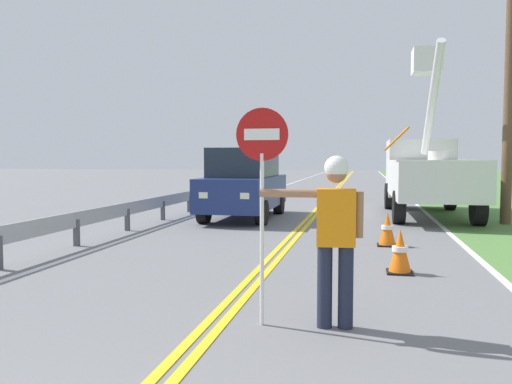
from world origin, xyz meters
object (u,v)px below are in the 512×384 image
object	(u,v)px
stop_sign_paddle	(262,167)
flagger_worker	(335,230)
traffic_cone_mid	(387,230)
oncoming_suv_nearest	(244,183)
traffic_cone_lead	(400,252)
utility_pole_near	(510,77)
utility_bucket_truck	(426,171)

from	to	relation	value
stop_sign_paddle	flagger_worker	bearing A→B (deg)	5.25
traffic_cone_mid	flagger_worker	bearing A→B (deg)	-98.30
oncoming_suv_nearest	traffic_cone_lead	xyz separation A→B (m)	(4.09, -6.66, -0.72)
traffic_cone_lead	traffic_cone_mid	distance (m)	2.54
stop_sign_paddle	traffic_cone_mid	distance (m)	5.81
oncoming_suv_nearest	utility_pole_near	xyz separation A→B (m)	(7.35, 0.21, 2.94)
stop_sign_paddle	traffic_cone_lead	world-z (taller)	stop_sign_paddle
oncoming_suv_nearest	utility_pole_near	bearing A→B (deg)	1.64
stop_sign_paddle	traffic_cone_lead	size ratio (longest dim) A/B	3.33
oncoming_suv_nearest	utility_pole_near	world-z (taller)	utility_pole_near
traffic_cone_lead	utility_bucket_truck	bearing A→B (deg)	81.10
stop_sign_paddle	traffic_cone_mid	bearing A→B (deg)	74.09
traffic_cone_mid	utility_pole_near	bearing A→B (deg)	52.33
stop_sign_paddle	utility_pole_near	world-z (taller)	utility_pole_near
oncoming_suv_nearest	traffic_cone_mid	world-z (taller)	oncoming_suv_nearest
utility_pole_near	traffic_cone_mid	world-z (taller)	utility_pole_near
utility_bucket_truck	traffic_cone_lead	bearing A→B (deg)	-98.90
utility_bucket_truck	traffic_cone_mid	distance (m)	6.56
stop_sign_paddle	oncoming_suv_nearest	size ratio (longest dim) A/B	0.51
oncoming_suv_nearest	traffic_cone_mid	distance (m)	5.79
oncoming_suv_nearest	traffic_cone_lead	size ratio (longest dim) A/B	6.59
flagger_worker	oncoming_suv_nearest	distance (m)	10.01
utility_pole_near	traffic_cone_lead	bearing A→B (deg)	-115.39
traffic_cone_lead	stop_sign_paddle	bearing A→B (deg)	-119.46
oncoming_suv_nearest	utility_bucket_truck	bearing A→B (deg)	21.73
flagger_worker	traffic_cone_lead	world-z (taller)	flagger_worker
flagger_worker	utility_pole_near	world-z (taller)	utility_pole_near
flagger_worker	stop_sign_paddle	xyz separation A→B (m)	(-0.77, -0.07, 0.66)
oncoming_suv_nearest	traffic_cone_lead	world-z (taller)	oncoming_suv_nearest
flagger_worker	utility_pole_near	xyz separation A→B (m)	(4.12, 9.68, 2.96)
utility_bucket_truck	utility_pole_near	world-z (taller)	utility_pole_near
flagger_worker	traffic_cone_mid	bearing A→B (deg)	81.70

